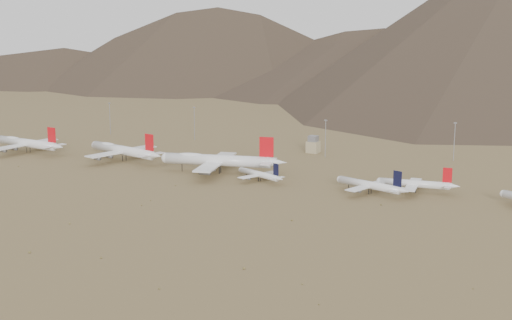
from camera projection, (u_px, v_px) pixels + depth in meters
The scene contains 13 objects.
ground at pixel (182, 182), 410.58m from camera, with size 3000.00×3000.00×0.00m, color olive.
widebody_west at pixel (27, 143), 499.36m from camera, with size 67.33×51.96×20.00m.
widebody_centre at pixel (123, 150), 470.87m from camera, with size 68.63×53.91×20.68m.
widebody_east at pixel (218, 160), 432.97m from camera, with size 77.22×61.00×23.48m.
narrowbody_a at pixel (260, 174), 412.28m from camera, with size 36.20×27.12×12.56m.
narrowbody_b at pixel (371, 185), 382.03m from camera, with size 45.00×33.31×15.24m.
narrowbody_c at pixel (416, 184), 385.79m from camera, with size 44.63×32.47×14.80m.
control_tower at pixel (313, 145), 499.59m from camera, with size 8.00×8.00×12.00m.
mast_far_west at pixel (110, 117), 577.12m from camera, with size 2.00×0.60×25.70m.
mast_west at pixel (194, 122), 549.84m from camera, with size 2.00×0.60×25.70m.
mast_centre at pixel (325, 137), 481.33m from camera, with size 2.00×0.60×25.70m.
mast_east at pixel (454, 140), 469.66m from camera, with size 2.00×0.60×25.70m.
desert_scrub at pixel (133, 237), 307.26m from camera, with size 386.55×172.03×0.82m.
Camera 1 is at (225.58, -333.12, 93.30)m, focal length 50.00 mm.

